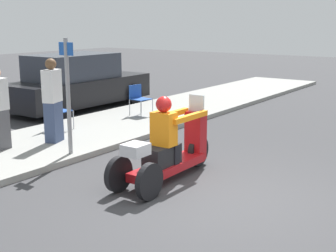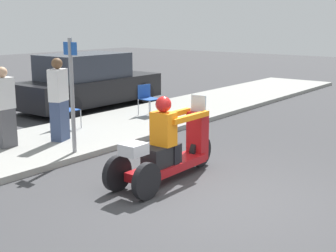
# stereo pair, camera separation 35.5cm
# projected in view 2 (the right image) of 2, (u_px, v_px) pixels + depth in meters

# --- Properties ---
(ground_plane) EXTENTS (60.00, 60.00, 0.00)m
(ground_plane) POSITION_uv_depth(u_px,v_px,m) (220.00, 202.00, 6.93)
(ground_plane) COLOR #38383A
(sidewalk_strip) EXTENTS (28.00, 2.80, 0.12)m
(sidewalk_strip) POSITION_uv_depth(u_px,v_px,m) (31.00, 147.00, 9.69)
(sidewalk_strip) COLOR gray
(sidewalk_strip) RESTS_ON ground
(motorcycle_trike) EXTENTS (2.44, 0.71, 1.44)m
(motorcycle_trike) POSITION_uv_depth(u_px,v_px,m) (168.00, 150.00, 7.79)
(motorcycle_trike) COLOR black
(motorcycle_trike) RESTS_ON ground
(spectator_with_child) EXTENTS (0.48, 0.38, 1.76)m
(spectator_with_child) POSITION_uv_depth(u_px,v_px,m) (59.00, 101.00, 9.86)
(spectator_with_child) COLOR #38476B
(spectator_with_child) RESTS_ON sidewalk_strip
(spectator_mid_group) EXTENTS (0.39, 0.24, 1.63)m
(spectator_mid_group) POSITION_uv_depth(u_px,v_px,m) (5.00, 109.00, 9.33)
(spectator_mid_group) COLOR #515156
(spectator_mid_group) RESTS_ON sidewalk_strip
(folding_chair_set_back) EXTENTS (0.52, 0.52, 0.82)m
(folding_chair_set_back) POSITION_uv_depth(u_px,v_px,m) (147.00, 96.00, 12.66)
(folding_chair_set_back) COLOR #A5A8AD
(folding_chair_set_back) RESTS_ON sidewalk_strip
(folding_chair_curbside) EXTENTS (0.49, 0.49, 0.82)m
(folding_chair_curbside) POSITION_uv_depth(u_px,v_px,m) (64.00, 107.00, 11.08)
(folding_chair_curbside) COLOR #A5A8AD
(folding_chair_curbside) RESTS_ON sidewalk_strip
(parked_car_lot_center) EXTENTS (4.78, 1.97, 1.67)m
(parked_car_lot_center) POSITION_uv_depth(u_px,v_px,m) (88.00, 83.00, 14.35)
(parked_car_lot_center) COLOR black
(parked_car_lot_center) RESTS_ON ground
(street_sign) EXTENTS (0.08, 0.36, 2.20)m
(street_sign) POSITION_uv_depth(u_px,v_px,m) (72.00, 91.00, 8.87)
(street_sign) COLOR gray
(street_sign) RESTS_ON sidewalk_strip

